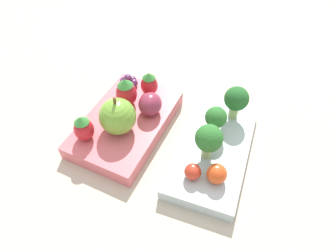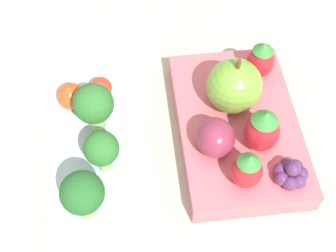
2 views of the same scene
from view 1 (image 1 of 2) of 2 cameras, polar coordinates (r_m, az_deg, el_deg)
name	(u,v)px [view 1 (image 1 of 2)]	position (r m, az deg, el deg)	size (l,w,h in m)	color
ground_plane	(169,145)	(0.46, 0.14, -3.70)	(4.00, 4.00, 0.00)	#BCB29E
bento_box_savoury	(213,149)	(0.44, 8.52, -4.43)	(0.20, 0.11, 0.02)	silver
bento_box_fruit	(126,123)	(0.47, -7.98, 0.49)	(0.19, 0.14, 0.02)	#DB6670
broccoli_floret_0	(216,118)	(0.43, 9.10, 1.48)	(0.03, 0.03, 0.05)	#93B770
broccoli_floret_1	(209,139)	(0.40, 7.78, -2.51)	(0.04, 0.04, 0.06)	#93B770
broccoli_floret_2	(236,100)	(0.45, 12.88, 4.91)	(0.04, 0.04, 0.06)	#93B770
cherry_tomato_0	(193,172)	(0.39, 4.74, -8.68)	(0.02, 0.02, 0.02)	red
cherry_tomato_1	(217,174)	(0.39, 9.26, -8.98)	(0.03, 0.03, 0.03)	#DB4C1E
apple	(118,116)	(0.43, -9.58, 1.82)	(0.05, 0.05, 0.06)	#70A838
strawberry_0	(149,84)	(0.49, -3.60, 7.99)	(0.03, 0.03, 0.04)	red
strawberry_1	(126,92)	(0.47, -7.97, 6.34)	(0.03, 0.03, 0.05)	red
strawberry_2	(84,128)	(0.43, -15.78, -0.42)	(0.03, 0.03, 0.04)	red
plum	(150,104)	(0.46, -3.42, 4.19)	(0.04, 0.04, 0.03)	#892D47
grape_cluster	(128,82)	(0.51, -7.56, 8.30)	(0.03, 0.03, 0.02)	#562D5B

